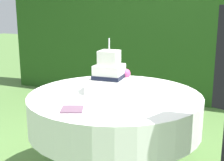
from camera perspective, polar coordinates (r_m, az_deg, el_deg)
name	(u,v)px	position (r m, az deg, el deg)	size (l,w,h in m)	color
cake_table	(115,111)	(2.44, 0.51, -5.50)	(1.31, 1.31, 0.74)	#4C4C51
wedding_cake	(110,77)	(2.43, -0.44, 0.55)	(0.31, 0.31, 0.42)	white
serving_plate_near	(63,94)	(2.42, -8.80, -2.37)	(0.14, 0.14, 0.01)	white
serving_plate_far	(71,88)	(2.57, -7.36, -1.35)	(0.10, 0.10, 0.01)	white
serving_plate_left	(122,110)	(2.04, 1.74, -5.30)	(0.11, 0.11, 0.01)	white
napkin_stack	(72,109)	(2.06, -7.18, -5.16)	(0.14, 0.14, 0.01)	#6B4C60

